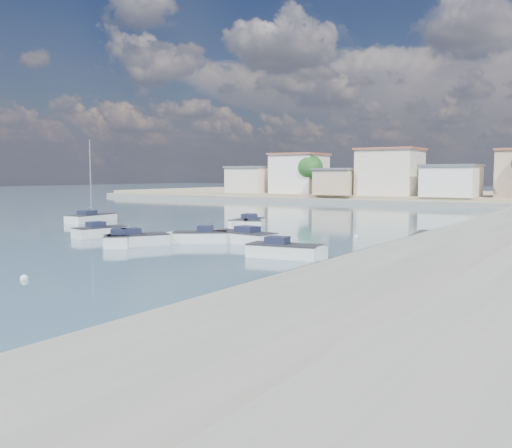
{
  "coord_description": "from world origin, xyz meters",
  "views": [
    {
      "loc": [
        20.46,
        -21.8,
        5.13
      ],
      "look_at": [
        -2.74,
        14.01,
        1.4
      ],
      "focal_mm": 40.0,
      "sensor_mm": 36.0,
      "label": 1
    }
  ],
  "objects": [
    {
      "name": "motorboat_h",
      "position": [
        3.17,
        8.49,
        0.38
      ],
      "size": [
        5.15,
        2.47,
        1.48
      ],
      "color": "white",
      "rests_on": "ground"
    },
    {
      "name": "motorboat_e",
      "position": [
        -15.54,
        10.6,
        0.38
      ],
      "size": [
        2.72,
        5.03,
        1.48
      ],
      "color": "white",
      "rests_on": "ground"
    },
    {
      "name": "ground",
      "position": [
        0.0,
        40.0,
        0.0
      ],
      "size": [
        400.0,
        400.0,
        0.0
      ],
      "primitive_type": "plane",
      "color": "#335167",
      "rests_on": "ground"
    },
    {
      "name": "motorboat_a",
      "position": [
        -10.17,
        7.39,
        0.38
      ],
      "size": [
        3.86,
        4.39,
        1.48
      ],
      "color": "white",
      "rests_on": "ground"
    },
    {
      "name": "sailboat",
      "position": [
        -27.68,
        20.12,
        0.41
      ],
      "size": [
        2.68,
        6.69,
        9.0
      ],
      "color": "white",
      "rests_on": "ground"
    },
    {
      "name": "mooring_buoys",
      "position": [
        6.03,
        11.18,
        0.05
      ],
      "size": [
        17.35,
        31.48,
        0.41
      ],
      "color": "white",
      "rests_on": "ground"
    },
    {
      "name": "far_shore_quay",
      "position": [
        0.0,
        71.0,
        0.4
      ],
      "size": [
        160.0,
        2.5,
        0.8
      ],
      "primitive_type": "cube",
      "color": "slate",
      "rests_on": "ground"
    },
    {
      "name": "far_shore_land",
      "position": [
        0.0,
        92.0,
        0.7
      ],
      "size": [
        160.0,
        40.0,
        1.4
      ],
      "primitive_type": "cube",
      "color": "gray",
      "rests_on": "ground"
    },
    {
      "name": "motorboat_g",
      "position": [
        -10.17,
        23.71,
        0.38
      ],
      "size": [
        2.72,
        5.54,
        1.48
      ],
      "color": "white",
      "rests_on": "ground"
    },
    {
      "name": "motorboat_b",
      "position": [
        -8.82,
        7.98,
        0.38
      ],
      "size": [
        3.79,
        4.74,
        1.48
      ],
      "color": "white",
      "rests_on": "ground"
    },
    {
      "name": "motorboat_d",
      "position": [
        -6.45,
        11.58,
        0.38
      ],
      "size": [
        4.23,
        3.59,
        1.48
      ],
      "color": "white",
      "rests_on": "ground"
    },
    {
      "name": "motorboat_f",
      "position": [
        -9.52,
        23.73,
        0.38
      ],
      "size": [
        3.52,
        3.98,
        1.48
      ],
      "color": "white",
      "rests_on": "ground"
    },
    {
      "name": "motorboat_c",
      "position": [
        -3.85,
        13.41,
        0.38
      ],
      "size": [
        6.14,
        2.89,
        1.48
      ],
      "color": "white",
      "rests_on": "ground"
    },
    {
      "name": "breakwater",
      "position": [
        6.9,
        12.69,
        0.17
      ],
      "size": [
        2.0,
        31.02,
        0.35
      ],
      "color": "black",
      "rests_on": "ground"
    }
  ]
}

